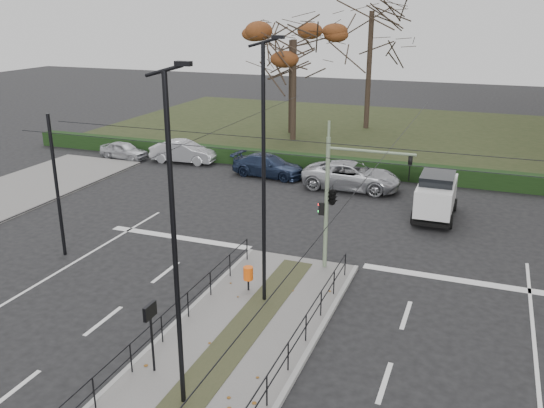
% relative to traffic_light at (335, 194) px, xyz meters
% --- Properties ---
extents(ground, '(140.00, 140.00, 0.00)m').
position_rel_traffic_light_xyz_m(ground, '(-1.40, -4.50, -3.19)').
color(ground, black).
rests_on(ground, ground).
extents(median_island, '(4.40, 15.00, 0.14)m').
position_rel_traffic_light_xyz_m(median_island, '(-1.40, -7.00, -3.12)').
color(median_island, slate).
rests_on(median_island, ground).
extents(park, '(38.00, 26.00, 0.10)m').
position_rel_traffic_light_xyz_m(park, '(-7.40, 27.50, -3.14)').
color(park, black).
rests_on(park, ground).
extents(hedge, '(38.00, 1.00, 1.00)m').
position_rel_traffic_light_xyz_m(hedge, '(-7.40, 14.10, -2.69)').
color(hedge, black).
rests_on(hedge, ground).
extents(median_railing, '(4.14, 13.24, 0.92)m').
position_rel_traffic_light_xyz_m(median_railing, '(-1.40, -7.10, -2.22)').
color(median_railing, black).
rests_on(median_railing, median_island).
extents(catenary, '(20.00, 34.00, 6.00)m').
position_rel_traffic_light_xyz_m(catenary, '(-1.40, -2.88, 0.23)').
color(catenary, black).
rests_on(catenary, ground).
extents(traffic_light, '(3.56, 2.01, 5.24)m').
position_rel_traffic_light_xyz_m(traffic_light, '(0.00, 0.00, 0.00)').
color(traffic_light, gray).
rests_on(traffic_light, median_island).
extents(litter_bin, '(0.36, 0.36, 0.91)m').
position_rel_traffic_light_xyz_m(litter_bin, '(-2.34, -2.96, -2.40)').
color(litter_bin, black).
rests_on(litter_bin, median_island).
extents(info_panel, '(0.12, 0.55, 2.11)m').
position_rel_traffic_light_xyz_m(info_panel, '(-2.91, -8.46, -1.40)').
color(info_panel, black).
rests_on(info_panel, median_island).
extents(streetlamp_median_near, '(0.73, 0.15, 8.70)m').
position_rel_traffic_light_xyz_m(streetlamp_median_near, '(-1.44, -9.37, 1.37)').
color(streetlamp_median_near, black).
rests_on(streetlamp_median_near, median_island).
extents(streetlamp_median_far, '(0.75, 0.15, 9.00)m').
position_rel_traffic_light_xyz_m(streetlamp_median_far, '(-1.51, -3.44, 1.52)').
color(streetlamp_median_far, black).
rests_on(streetlamp_median_far, median_island).
extents(parked_car_first, '(3.68, 1.82, 1.21)m').
position_rel_traffic_light_xyz_m(parked_car_first, '(-18.21, 12.31, -2.59)').
color(parked_car_first, '#ADAFB5').
rests_on(parked_car_first, ground).
extents(parked_car_second, '(4.59, 1.97, 1.47)m').
position_rel_traffic_light_xyz_m(parked_car_second, '(-13.91, 12.98, -2.46)').
color(parked_car_second, '#ADAFB5').
rests_on(parked_car_second, ground).
extents(parked_car_third, '(4.80, 2.33, 1.34)m').
position_rel_traffic_light_xyz_m(parked_car_third, '(-7.29, 11.83, -2.52)').
color(parked_car_third, '#1B2640').
rests_on(parked_car_third, ground).
extents(parked_car_fourth, '(5.61, 2.64, 1.55)m').
position_rel_traffic_light_xyz_m(parked_car_fourth, '(-1.88, 11.07, -2.42)').
color(parked_car_fourth, '#ADAFB5').
rests_on(parked_car_fourth, ground).
extents(white_van, '(1.93, 4.13, 2.26)m').
position_rel_traffic_light_xyz_m(white_van, '(3.15, 7.85, -2.01)').
color(white_van, silver).
rests_on(white_van, ground).
extents(rust_tree, '(7.47, 7.47, 9.78)m').
position_rel_traffic_light_xyz_m(rust_tree, '(-10.23, 24.54, 4.33)').
color(rust_tree, black).
rests_on(rust_tree, park).
extents(bare_tree_center, '(8.18, 8.18, 12.81)m').
position_rel_traffic_light_xyz_m(bare_tree_center, '(-4.80, 28.74, 5.84)').
color(bare_tree_center, black).
rests_on(bare_tree_center, park).
extents(bare_tree_near, '(6.08, 6.08, 10.12)m').
position_rel_traffic_light_xyz_m(bare_tree_near, '(-9.21, 22.08, 3.96)').
color(bare_tree_near, black).
rests_on(bare_tree_near, park).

